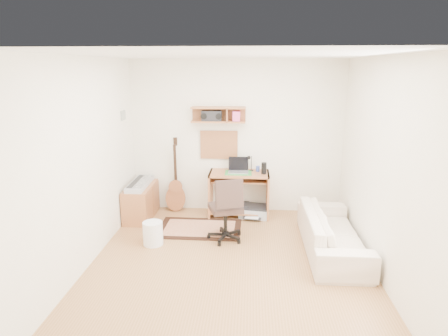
# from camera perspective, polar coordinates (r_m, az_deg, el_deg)

# --- Properties ---
(floor) EXTENTS (3.60, 4.00, 0.01)m
(floor) POSITION_cam_1_polar(r_m,az_deg,el_deg) (5.27, 0.88, -13.58)
(floor) COLOR #A87546
(floor) RESTS_ON ground
(ceiling) EXTENTS (3.60, 4.00, 0.01)m
(ceiling) POSITION_cam_1_polar(r_m,az_deg,el_deg) (4.65, 1.00, 16.10)
(ceiling) COLOR white
(ceiling) RESTS_ON ground
(back_wall) EXTENTS (3.60, 0.01, 2.60)m
(back_wall) POSITION_cam_1_polar(r_m,az_deg,el_deg) (6.76, 1.83, 4.46)
(back_wall) COLOR white
(back_wall) RESTS_ON ground
(left_wall) EXTENTS (0.01, 4.00, 2.60)m
(left_wall) POSITION_cam_1_polar(r_m,az_deg,el_deg) (5.21, -19.32, 0.63)
(left_wall) COLOR white
(left_wall) RESTS_ON ground
(right_wall) EXTENTS (0.01, 4.00, 2.60)m
(right_wall) POSITION_cam_1_polar(r_m,az_deg,el_deg) (5.04, 21.89, -0.05)
(right_wall) COLOR white
(right_wall) RESTS_ON ground
(wall_shelf) EXTENTS (0.90, 0.25, 0.26)m
(wall_shelf) POSITION_cam_1_polar(r_m,az_deg,el_deg) (6.59, -0.82, 7.73)
(wall_shelf) COLOR #B06A3E
(wall_shelf) RESTS_ON back_wall
(cork_board) EXTENTS (0.64, 0.03, 0.49)m
(cork_board) POSITION_cam_1_polar(r_m,az_deg,el_deg) (6.77, -0.73, 3.38)
(cork_board) COLOR tan
(cork_board) RESTS_ON back_wall
(wall_photo) EXTENTS (0.02, 0.20, 0.15)m
(wall_photo) POSITION_cam_1_polar(r_m,az_deg,el_deg) (6.51, -14.38, 7.38)
(wall_photo) COLOR #4C8CBF
(wall_photo) RESTS_ON left_wall
(desk) EXTENTS (1.00, 0.55, 0.75)m
(desk) POSITION_cam_1_polar(r_m,az_deg,el_deg) (6.71, 2.17, -3.77)
(desk) COLOR #B06A3E
(desk) RESTS_ON floor
(laptop) EXTENTS (0.34, 0.34, 0.25)m
(laptop) POSITION_cam_1_polar(r_m,az_deg,el_deg) (6.55, 2.09, 0.36)
(laptop) COLOR silver
(laptop) RESTS_ON desk
(speaker) EXTENTS (0.09, 0.09, 0.19)m
(speaker) POSITION_cam_1_polar(r_m,az_deg,el_deg) (6.53, 5.79, -0.03)
(speaker) COLOR black
(speaker) RESTS_ON desk
(desk_lamp) EXTENTS (0.09, 0.09, 0.26)m
(desk_lamp) POSITION_cam_1_polar(r_m,az_deg,el_deg) (6.70, 3.98, 0.70)
(desk_lamp) COLOR black
(desk_lamp) RESTS_ON desk
(pencil_cup) EXTENTS (0.07, 0.07, 0.09)m
(pencil_cup) POSITION_cam_1_polar(r_m,az_deg,el_deg) (6.68, 4.91, -0.11)
(pencil_cup) COLOR #384FA8
(pencil_cup) RESTS_ON desk
(boombox) EXTENTS (0.33, 0.15, 0.17)m
(boombox) POSITION_cam_1_polar(r_m,az_deg,el_deg) (6.59, -1.80, 7.56)
(boombox) COLOR black
(boombox) RESTS_ON wall_shelf
(rug) EXTENTS (1.29, 0.87, 0.02)m
(rug) POSITION_cam_1_polar(r_m,az_deg,el_deg) (6.27, -3.53, -8.70)
(rug) COLOR beige
(rug) RESTS_ON floor
(task_chair) EXTENTS (0.63, 0.63, 0.97)m
(task_chair) POSITION_cam_1_polar(r_m,az_deg,el_deg) (5.73, 0.22, -5.81)
(task_chair) COLOR #32231D
(task_chair) RESTS_ON floor
(cabinet) EXTENTS (0.40, 0.90, 0.55)m
(cabinet) POSITION_cam_1_polar(r_m,az_deg,el_deg) (6.78, -11.92, -4.77)
(cabinet) COLOR #B06A3E
(cabinet) RESTS_ON floor
(music_keyboard) EXTENTS (0.27, 0.86, 0.08)m
(music_keyboard) POSITION_cam_1_polar(r_m,az_deg,el_deg) (6.69, -12.06, -2.23)
(music_keyboard) COLOR #B2B5BA
(music_keyboard) RESTS_ON cabinet
(guitar) EXTENTS (0.37, 0.26, 1.30)m
(guitar) POSITION_cam_1_polar(r_m,az_deg,el_deg) (6.88, -7.11, -1.02)
(guitar) COLOR #97532E
(guitar) RESTS_ON floor
(waste_basket) EXTENTS (0.29, 0.29, 0.34)m
(waste_basket) POSITION_cam_1_polar(r_m,az_deg,el_deg) (5.78, -10.23, -9.27)
(waste_basket) COLOR white
(waste_basket) RESTS_ON floor
(printer) EXTENTS (0.52, 0.44, 0.18)m
(printer) POSITION_cam_1_polar(r_m,az_deg,el_deg) (6.75, 4.37, -6.28)
(printer) COLOR #A5A8AA
(printer) RESTS_ON floor
(sofa) EXTENTS (0.55, 1.88, 0.73)m
(sofa) POSITION_cam_1_polar(r_m,az_deg,el_deg) (5.63, 15.45, -8.04)
(sofa) COLOR beige
(sofa) RESTS_ON floor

